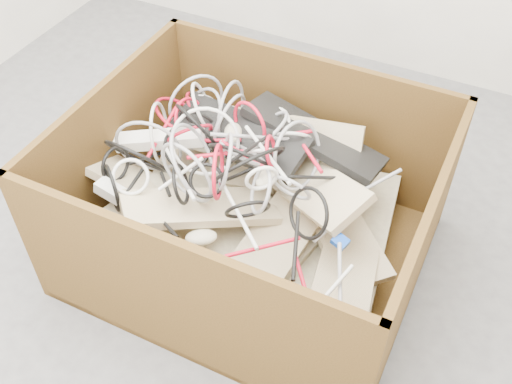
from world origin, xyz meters
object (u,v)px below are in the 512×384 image
at_px(power_strip_left, 159,139).
at_px(vga_plug, 340,241).
at_px(cardboard_box, 250,225).
at_px(power_strip_right, 132,203).

bearing_deg(power_strip_left, vga_plug, -24.20).
bearing_deg(cardboard_box, vga_plug, -14.75).
xyz_separation_m(power_strip_left, power_strip_right, (0.05, -0.25, -0.06)).
relative_size(power_strip_left, vga_plug, 7.31).
xyz_separation_m(cardboard_box, power_strip_right, (-0.31, -0.21, 0.17)).
height_order(power_strip_left, power_strip_right, power_strip_left).
relative_size(power_strip_left, power_strip_right, 1.24).
distance_m(cardboard_box, power_strip_left, 0.43).
relative_size(cardboard_box, power_strip_right, 4.22).
bearing_deg(power_strip_right, cardboard_box, 38.30).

